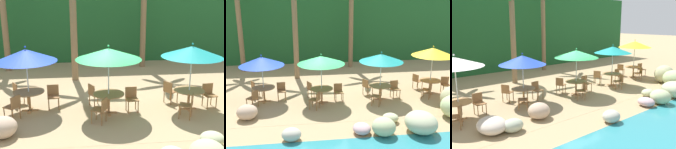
# 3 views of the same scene
# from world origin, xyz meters

# --- Properties ---
(ground_plane) EXTENTS (120.00, 120.00, 0.00)m
(ground_plane) POSITION_xyz_m (0.00, 0.00, 0.00)
(ground_plane) COLOR tan
(terrace_deck) EXTENTS (18.00, 5.20, 0.01)m
(terrace_deck) POSITION_xyz_m (0.00, 0.00, 0.00)
(terrace_deck) COLOR tan
(terrace_deck) RESTS_ON ground
(foliage_backdrop) EXTENTS (28.00, 2.40, 6.00)m
(foliage_backdrop) POSITION_xyz_m (0.00, 9.00, 3.00)
(foliage_backdrop) COLOR #1E5628
(foliage_backdrop) RESTS_ON ground
(umbrella_blue) EXTENTS (2.14, 2.14, 2.38)m
(umbrella_blue) POSITION_xyz_m (-2.91, 0.20, 2.05)
(umbrella_blue) COLOR silver
(umbrella_blue) RESTS_ON ground
(dining_table_blue) EXTENTS (1.10, 1.10, 0.74)m
(dining_table_blue) POSITION_xyz_m (-2.91, 0.20, 0.61)
(dining_table_blue) COLOR #A37547
(dining_table_blue) RESTS_ON ground
(chair_blue_seaward) EXTENTS (0.46, 0.47, 0.87)m
(chair_blue_seaward) POSITION_xyz_m (-2.08, 0.38, 0.51)
(chair_blue_seaward) COLOR olive
(chair_blue_seaward) RESTS_ON ground
(chair_blue_inland) EXTENTS (0.58, 0.58, 0.87)m
(chair_blue_inland) POSITION_xyz_m (-3.42, 0.88, 0.51)
(chair_blue_inland) COLOR olive
(chair_blue_inland) RESTS_ON ground
(chair_blue_left) EXTENTS (0.59, 0.58, 0.87)m
(chair_blue_left) POSITION_xyz_m (-3.29, -0.57, 0.51)
(chair_blue_left) COLOR olive
(chair_blue_left) RESTS_ON ground
(umbrella_green) EXTENTS (2.25, 2.25, 2.45)m
(umbrella_green) POSITION_xyz_m (-0.10, -0.34, 2.15)
(umbrella_green) COLOR silver
(umbrella_green) RESTS_ON ground
(dining_table_green) EXTENTS (1.10, 1.10, 0.74)m
(dining_table_green) POSITION_xyz_m (-0.10, -0.34, 0.61)
(dining_table_green) COLOR #A37547
(dining_table_green) RESTS_ON ground
(chair_green_seaward) EXTENTS (0.45, 0.45, 0.87)m
(chair_green_seaward) POSITION_xyz_m (0.74, -0.19, 0.51)
(chair_green_seaward) COLOR olive
(chair_green_seaward) RESTS_ON ground
(chair_green_inland) EXTENTS (0.57, 0.57, 0.87)m
(chair_green_inland) POSITION_xyz_m (-0.58, 0.37, 0.51)
(chair_green_inland) COLOR olive
(chair_green_inland) RESTS_ON ground
(chair_green_left) EXTENTS (0.57, 0.57, 0.87)m
(chair_green_left) POSITION_xyz_m (-0.42, -1.13, 0.51)
(chair_green_left) COLOR olive
(chair_green_left) RESTS_ON ground
(umbrella_teal) EXTENTS (2.15, 2.15, 2.46)m
(umbrella_teal) POSITION_xyz_m (2.84, -0.27, 2.15)
(umbrella_teal) COLOR silver
(umbrella_teal) RESTS_ON ground
(dining_table_teal) EXTENTS (1.10, 1.10, 0.74)m
(dining_table_teal) POSITION_xyz_m (2.84, -0.27, 0.61)
(dining_table_teal) COLOR #A37547
(dining_table_teal) RESTS_ON ground
(chair_teal_seaward) EXTENTS (0.46, 0.47, 0.87)m
(chair_teal_seaward) POSITION_xyz_m (3.67, -0.09, 0.51)
(chair_teal_seaward) COLOR olive
(chair_teal_seaward) RESTS_ON ground
(chair_teal_inland) EXTENTS (0.58, 0.58, 0.87)m
(chair_teal_inland) POSITION_xyz_m (2.32, 0.41, 0.51)
(chair_teal_inland) COLOR olive
(chair_teal_inland) RESTS_ON ground
(chair_teal_left) EXTENTS (0.57, 0.57, 0.87)m
(chair_teal_left) POSITION_xyz_m (2.53, -1.07, 0.51)
(chair_teal_left) COLOR olive
(chair_teal_left) RESTS_ON ground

